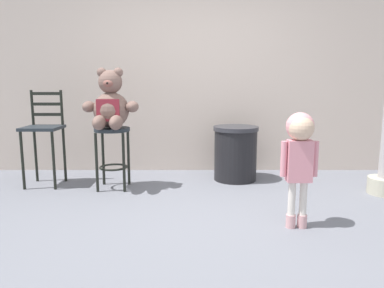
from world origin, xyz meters
name	(u,v)px	position (x,y,z in m)	size (l,w,h in m)	color
ground_plane	(196,224)	(0.00, 0.00, 0.00)	(24.00, 24.00, 0.00)	slate
building_wall	(195,52)	(0.00, 2.12, 1.62)	(7.18, 0.30, 3.24)	beige
bar_stool_with_teddy	(114,145)	(-0.93, 1.09, 0.51)	(0.40, 0.40, 0.70)	#22282E
teddy_bear	(112,106)	(-0.93, 1.06, 0.95)	(0.62, 0.56, 0.66)	#75594F
child_walking	(301,145)	(0.85, -0.07, 0.70)	(0.31, 0.24, 0.97)	#CF999C
trash_bin	(237,153)	(0.52, 1.47, 0.34)	(0.56, 0.56, 0.67)	black
bar_chair_empty	(45,132)	(-1.76, 1.24, 0.63)	(0.41, 0.41, 1.12)	#22282E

